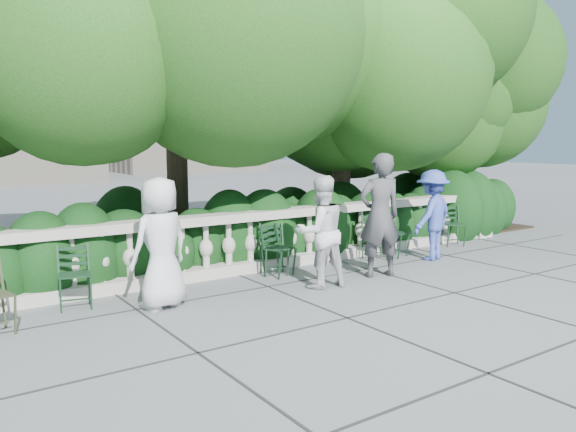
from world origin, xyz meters
TOP-DOWN VIEW (x-y plane):
  - ground at (0.00, 0.00)m, footprint 90.00×90.00m
  - balustrade at (0.00, 1.80)m, footprint 12.00×0.44m
  - shrub_hedge at (0.00, 3.00)m, footprint 15.00×2.60m
  - tree_canopy at (0.69, 3.19)m, footprint 15.04×6.52m
  - chair_a at (-3.15, 1.15)m, footprint 0.53×0.56m
  - chair_b at (-0.05, 1.25)m, footprint 0.57×0.60m
  - chair_c at (0.05, 1.13)m, footprint 0.56×0.59m
  - chair_d at (2.67, 1.13)m, footprint 0.56×0.59m
  - chair_e at (4.35, 1.28)m, footprint 0.61×0.63m
  - chair_f at (2.09, 1.19)m, footprint 0.59×0.61m
  - person_businessman at (-2.18, 0.71)m, footprint 0.94×0.74m
  - person_woman_grey at (1.31, 0.35)m, footprint 0.82×0.65m
  - person_casual_man at (0.14, 0.37)m, footprint 0.89×0.75m
  - person_older_blue at (2.99, 0.74)m, footprint 1.17×0.84m

SIDE VIEW (x-z plane):
  - ground at x=0.00m, z-range 0.00..0.00m
  - shrub_hedge at x=0.00m, z-range -0.85..0.85m
  - chair_a at x=-3.15m, z-range -0.42..0.42m
  - chair_b at x=-0.05m, z-range -0.42..0.42m
  - chair_c at x=0.05m, z-range -0.42..0.42m
  - chair_d at x=2.67m, z-range -0.42..0.42m
  - chair_e at x=4.35m, z-range -0.42..0.42m
  - chair_f at x=2.09m, z-range -0.42..0.42m
  - balustrade at x=0.00m, z-range -0.01..0.99m
  - person_older_blue at x=2.99m, z-range 0.00..1.64m
  - person_casual_man at x=0.14m, z-range 0.00..1.65m
  - person_businessman at x=-2.18m, z-range 0.00..1.70m
  - person_woman_grey at x=1.31m, z-range 0.00..1.96m
  - tree_canopy at x=0.69m, z-range 0.57..7.35m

